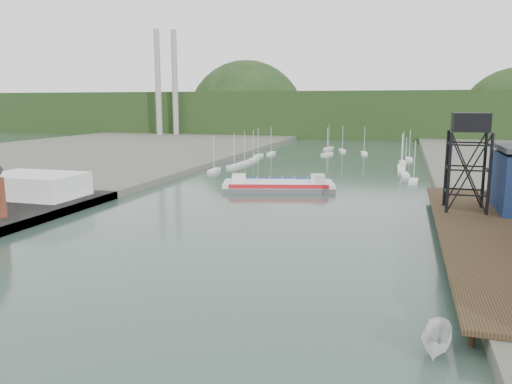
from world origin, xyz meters
The scene contains 9 objects.
ground centered at (0.00, 0.00, 0.00)m, with size 600.00×600.00×0.00m, color #283E34.
east_pier centered at (37.00, 45.00, 1.90)m, with size 14.00×70.00×2.45m.
white_shed centered at (-44.00, 50.00, 3.85)m, with size 18.00×12.00×4.50m, color silver.
lift_tower centered at (35.00, 58.00, 15.65)m, with size 6.50×6.50×16.00m.
marina_sailboats centered at (0.08, 138.46, 0.35)m, with size 57.71×92.65×0.90m.
smokestacks centered at (-106.00, 232.50, 30.00)m, with size 11.20×8.20×60.00m.
distant_hills centered at (-3.98, 301.35, 10.38)m, with size 500.00×120.00×80.00m.
chain_ferry centered at (-2.40, 79.90, 1.04)m, with size 26.80×16.16×3.61m.
motorboat centered at (28.18, 9.70, 1.11)m, with size 2.17×5.77×2.23m, color silver.
Camera 1 is at (24.86, -29.80, 19.79)m, focal length 35.00 mm.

